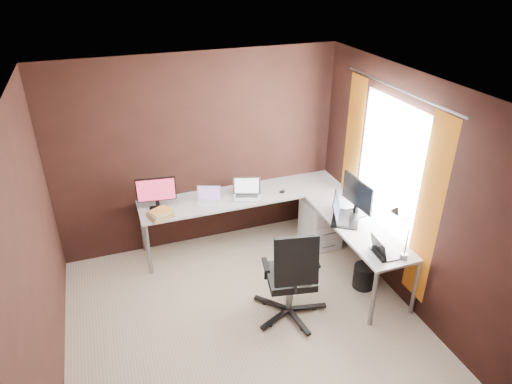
% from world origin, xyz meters
% --- Properties ---
extents(room, '(3.60, 3.60, 2.50)m').
position_xyz_m(room, '(0.34, 0.07, 1.28)').
color(room, beige).
rests_on(room, ground).
extents(desk, '(2.65, 2.25, 0.73)m').
position_xyz_m(desk, '(0.84, 1.04, 0.68)').
color(desk, white).
rests_on(desk, ground).
extents(drawer_pedestal, '(0.42, 0.50, 0.60)m').
position_xyz_m(drawer_pedestal, '(1.43, 1.15, 0.30)').
color(drawer_pedestal, white).
rests_on(drawer_pedestal, ground).
extents(monitor_left, '(0.47, 0.16, 0.41)m').
position_xyz_m(monitor_left, '(-0.61, 1.51, 0.96)').
color(monitor_left, black).
rests_on(monitor_left, desk).
extents(monitor_right, '(0.15, 0.56, 0.46)m').
position_xyz_m(monitor_right, '(1.58, 0.59, 0.99)').
color(monitor_right, black).
rests_on(monitor_right, desk).
extents(laptop_white, '(0.35, 0.30, 0.20)m').
position_xyz_m(laptop_white, '(0.01, 1.45, 0.77)').
color(laptop_white, white).
rests_on(laptop_white, desk).
extents(laptop_silver, '(0.41, 0.35, 0.23)m').
position_xyz_m(laptop_silver, '(0.50, 1.44, 0.78)').
color(laptop_silver, silver).
rests_on(laptop_silver, desk).
extents(laptop_black_big, '(0.49, 0.52, 0.28)m').
position_xyz_m(laptop_black_big, '(1.36, 0.54, 0.79)').
color(laptop_black_big, black).
rests_on(laptop_black_big, desk).
extents(laptop_black_small, '(0.23, 0.30, 0.20)m').
position_xyz_m(laptop_black_small, '(1.41, -0.21, 0.77)').
color(laptop_black_small, black).
rests_on(laptop_black_small, desk).
extents(book_stack, '(0.33, 0.30, 0.09)m').
position_xyz_m(book_stack, '(-0.61, 1.30, 0.77)').
color(book_stack, tan).
rests_on(book_stack, desk).
extents(mouse_left, '(0.09, 0.07, 0.03)m').
position_xyz_m(mouse_left, '(-0.61, 1.30, 0.74)').
color(mouse_left, black).
rests_on(mouse_left, desk).
extents(mouse_corner, '(0.09, 0.07, 0.03)m').
position_xyz_m(mouse_corner, '(0.96, 1.37, 0.75)').
color(mouse_corner, black).
rests_on(mouse_corner, desk).
extents(desk_lamp, '(0.19, 0.21, 0.56)m').
position_xyz_m(desk_lamp, '(1.52, -0.29, 1.08)').
color(desk_lamp, slate).
rests_on(desk_lamp, desk).
extents(office_chair, '(0.63, 0.64, 1.12)m').
position_xyz_m(office_chair, '(0.50, 0.01, 0.33)').
color(office_chair, black).
rests_on(office_chair, ground).
extents(wastebasket, '(0.31, 0.31, 0.29)m').
position_xyz_m(wastebasket, '(1.50, 0.15, 0.14)').
color(wastebasket, black).
rests_on(wastebasket, ground).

